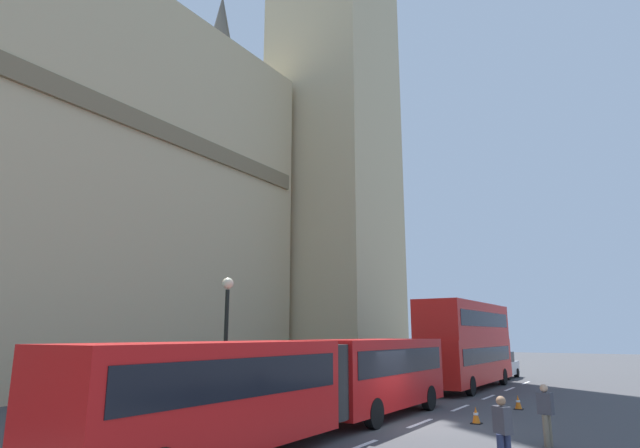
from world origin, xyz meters
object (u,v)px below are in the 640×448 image
Objects in this scene: sedan_lead at (500,365)px; pedestrian_near_cones at (503,431)px; traffic_cone_west at (476,415)px; double_decker_bus at (467,341)px; street_lamp at (226,335)px; pedestrian_by_kerb at (546,413)px; articulated_bus at (312,378)px; traffic_cone_middle at (518,402)px.

sedan_lead is 2.60× the size of pedestrian_near_cones.
pedestrian_near_cones is at bearing -158.81° from traffic_cone_west.
double_decker_bus is at bearing 17.60° from traffic_cone_west.
pedestrian_near_cones is (-2.22, -10.67, -2.14)m from street_lamp.
traffic_cone_west is at bearing -168.90° from sedan_lead.
pedestrian_by_kerb is at bearing -5.26° from pedestrian_near_cones.
articulated_bus is 3.94× the size of sedan_lead.
traffic_cone_middle is (-7.16, -4.20, -2.43)m from double_decker_bus.
articulated_bus is 4.77m from street_lamp.
double_decker_bus is 6.43× the size of pedestrian_near_cones.
pedestrian_by_kerb is at bearing -163.56° from sedan_lead.
pedestrian_by_kerb is (-7.22, -2.30, 0.63)m from traffic_cone_middle.
street_lamp reaches higher than traffic_cone_middle.
pedestrian_near_cones and pedestrian_by_kerb have the same top height.
traffic_cone_west is at bearing -36.70° from articulated_bus.
street_lamp is (0.84, 4.51, 1.31)m from articulated_bus.
articulated_bus reaches higher than traffic_cone_middle.
articulated_bus is 6.93m from pedestrian_by_kerb.
street_lamp is 11.11m from pedestrian_near_cones.
pedestrian_by_kerb is (1.42, -11.01, -2.14)m from street_lamp.
articulated_bus is 1.60× the size of double_decker_bus.
traffic_cone_middle is at bearing 17.67° from pedestrian_by_kerb.
pedestrian_by_kerb is (3.64, -0.34, 0.00)m from pedestrian_near_cones.
double_decker_bus is 2.47× the size of sedan_lead.
pedestrian_by_kerb is at bearing -70.83° from articulated_bus.
street_lamp is at bearing 79.46° from articulated_bus.
sedan_lead is at bearing 16.44° from pedestrian_by_kerb.
pedestrian_near_cones is at bearing -102.64° from articulated_bus.
traffic_cone_west is at bearing -63.30° from street_lamp.
double_decker_bus is 12.49m from traffic_cone_west.
street_lamp reaches higher than pedestrian_by_kerb.
articulated_bus reaches higher than pedestrian_by_kerb.
pedestrian_near_cones is (-26.54, -6.42, -0.00)m from sedan_lead.
double_decker_bus is at bearing 18.89° from pedestrian_near_cones.
traffic_cone_middle is 0.34× the size of pedestrian_by_kerb.
pedestrian_by_kerb is (-22.90, -6.76, -0.00)m from sedan_lead.
street_lamp is (-15.80, 4.50, 0.35)m from double_decker_bus.
traffic_cone_west and traffic_cone_middle have the same top height.
traffic_cone_middle is (-15.68, -4.46, -0.63)m from sedan_lead.
traffic_cone_middle is (4.51, -0.50, 0.00)m from traffic_cone_west.
sedan_lead reaches higher than pedestrian_near_cones.
street_lamp is at bearing 97.36° from pedestrian_by_kerb.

